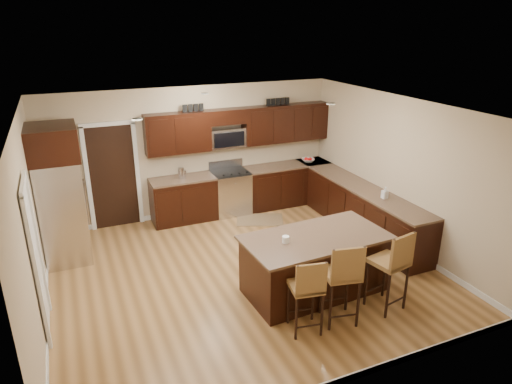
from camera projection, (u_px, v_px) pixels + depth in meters
name	position (u px, v px, depth m)	size (l,w,h in m)	color
floor	(244.00, 272.00, 7.55)	(6.00, 6.00, 0.00)	olive
ceiling	(242.00, 109.00, 6.59)	(6.00, 6.00, 0.00)	silver
wall_back	(194.00, 152.00, 9.43)	(6.00, 6.00, 0.00)	#C0AC8A
wall_left	(30.00, 229.00, 5.96)	(5.50, 5.50, 0.00)	#C0AC8A
wall_right	(398.00, 172.00, 8.18)	(5.50, 5.50, 0.00)	#C0AC8A
base_cabinets	(303.00, 200.00, 9.33)	(4.02, 3.96, 0.92)	black
upper_cabinets	(243.00, 126.00, 9.50)	(4.00, 0.33, 0.80)	black
range	(230.00, 192.00, 9.74)	(0.76, 0.64, 1.11)	silver
microwave	(227.00, 138.00, 9.47)	(0.76, 0.31, 0.40)	silver
doorway	(113.00, 177.00, 8.92)	(0.85, 0.03, 2.06)	black
pantry_door	(36.00, 261.00, 5.83)	(0.03, 0.80, 2.04)	white
letter_decor	(236.00, 105.00, 9.29)	(2.20, 0.03, 0.15)	black
island	(314.00, 266.00, 6.90)	(2.20, 1.23, 0.92)	black
stool_left	(308.00, 288.00, 5.86)	(0.47, 0.47, 1.10)	olive
stool_mid	(343.00, 275.00, 6.03)	(0.54, 0.54, 1.21)	olive
stool_right	(393.00, 262.00, 6.33)	(0.54, 0.54, 1.22)	olive
refrigerator	(60.00, 193.00, 7.59)	(0.79, 0.96, 2.35)	silver
floor_mat	(260.00, 220.00, 9.52)	(0.96, 0.64, 0.01)	brown
fruit_bowl	(308.00, 160.00, 10.26)	(0.29, 0.29, 0.07)	silver
soap_bottle	(385.00, 193.00, 8.13)	(0.10, 0.10, 0.21)	#B2B2B2
canister_tall	(181.00, 173.00, 9.15)	(0.12, 0.12, 0.22)	silver
canister_short	(184.00, 174.00, 9.18)	(0.11, 0.11, 0.16)	silver
island_jar	(286.00, 239.00, 6.52)	(0.10, 0.10, 0.10)	white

